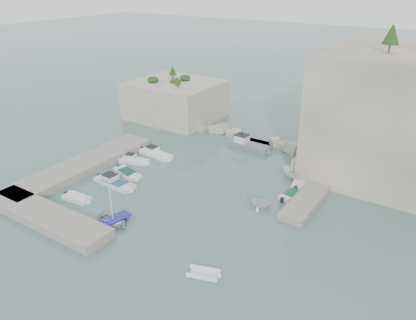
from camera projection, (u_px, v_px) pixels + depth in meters
The scene contains 21 objects.
ground at pixel (182, 198), 50.86m from camera, with size 400.00×400.00×0.00m, color slate.
cliff_terrace at pixel (331, 163), 57.56m from camera, with size 8.00×10.00×2.50m, color beige.
outcrop_west at pixel (175, 100), 78.36m from camera, with size 16.00×14.00×7.00m, color beige.
quay_west at pixel (83, 165), 58.33m from camera, with size 5.00×24.00×1.10m, color #9E9689.
quay_south at pixel (46, 216), 46.10m from camera, with size 18.00×4.00×1.10m, color #9E9689.
ledge_east at pixel (314, 192), 51.58m from camera, with size 3.00×16.00×0.80m, color #9E9689.
breakwater at pixel (255, 138), 67.80m from camera, with size 28.00×3.00×1.40m, color beige.
motorboat_a at pixel (156, 156), 62.85m from camera, with size 6.46×1.92×1.40m, color white, non-canonical shape.
motorboat_b at pixel (134, 162), 60.57m from camera, with size 4.91×1.61×1.40m, color white, non-canonical shape.
motorboat_c at pixel (128, 175), 56.80m from camera, with size 5.27×1.92×0.70m, color silver, non-canonical shape.
motorboat_d at pixel (115, 185), 54.10m from camera, with size 6.92×2.06×1.40m, color silver, non-canonical shape.
motorboat_e at pixel (77, 200), 50.53m from camera, with size 3.99×1.63×0.70m, color silver, non-canonical shape.
rowboat at pixel (113, 223), 45.78m from camera, with size 3.26×4.56×0.94m, color silver.
inflatable_dinghy at pixel (204, 275), 37.94m from camera, with size 3.25×1.58×0.44m, color white, non-canonical shape.
tender_east_a at pixel (259, 206), 49.11m from camera, with size 2.78×3.23×1.70m, color white.
tender_east_b at pixel (292, 196), 51.34m from camera, with size 4.47×1.53×0.70m, color silver, non-canonical shape.
tender_east_c at pixel (301, 184), 54.46m from camera, with size 5.19×1.68×0.70m, color silver, non-canonical shape.
tender_east_d at pixel (298, 180), 55.38m from camera, with size 1.83×4.86×1.88m, color white.
work_boat at pixel (249, 148), 65.43m from camera, with size 7.75×2.29×2.20m, color slate, non-canonical shape.
rowboat_mast at pixel (111, 204), 44.70m from camera, with size 0.10×0.10×4.20m, color white.
vegetation at pixel (399, 39), 53.07m from camera, with size 53.48×13.88×13.40m.
Camera 1 is at (26.95, -35.20, 25.61)m, focal length 35.00 mm.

